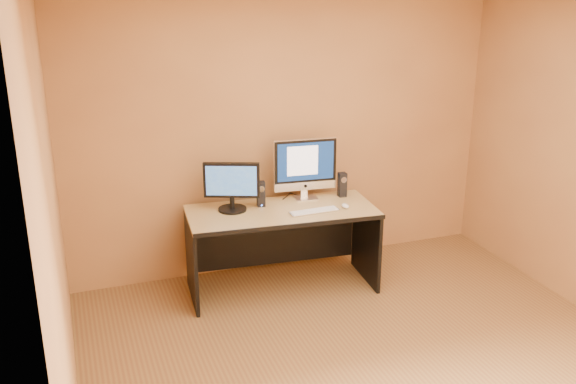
% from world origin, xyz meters
% --- Properties ---
extents(floor, '(4.00, 4.00, 0.00)m').
position_xyz_m(floor, '(0.00, 0.00, 0.00)').
color(floor, brown).
rests_on(floor, ground).
extents(walls, '(4.00, 4.00, 2.60)m').
position_xyz_m(walls, '(0.00, 0.00, 1.30)').
color(walls, '#A87744').
rests_on(walls, ground).
extents(desk, '(1.65, 0.83, 0.74)m').
position_xyz_m(desk, '(-0.22, 1.47, 0.37)').
color(desk, tan).
rests_on(desk, ground).
extents(imac, '(0.59, 0.26, 0.55)m').
position_xyz_m(imac, '(0.08, 1.68, 1.01)').
color(imac, silver).
rests_on(imac, desk).
extents(second_monitor, '(0.53, 0.40, 0.42)m').
position_xyz_m(second_monitor, '(-0.62, 1.61, 0.95)').
color(second_monitor, black).
rests_on(second_monitor, desk).
extents(speaker_left, '(0.08, 0.08, 0.22)m').
position_xyz_m(speaker_left, '(-0.36, 1.63, 0.85)').
color(speaker_left, black).
rests_on(speaker_left, desk).
extents(speaker_right, '(0.07, 0.07, 0.22)m').
position_xyz_m(speaker_right, '(0.40, 1.62, 0.85)').
color(speaker_right, black).
rests_on(speaker_right, desk).
extents(keyboard, '(0.43, 0.13, 0.02)m').
position_xyz_m(keyboard, '(0.01, 1.33, 0.75)').
color(keyboard, silver).
rests_on(keyboard, desk).
extents(mouse, '(0.07, 0.11, 0.04)m').
position_xyz_m(mouse, '(0.31, 1.34, 0.76)').
color(mouse, white).
rests_on(mouse, desk).
extents(cable_a, '(0.10, 0.20, 0.01)m').
position_xyz_m(cable_a, '(0.03, 1.76, 0.74)').
color(cable_a, black).
rests_on(cable_a, desk).
extents(cable_b, '(0.13, 0.14, 0.01)m').
position_xyz_m(cable_b, '(-0.07, 1.78, 0.74)').
color(cable_b, black).
rests_on(cable_b, desk).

